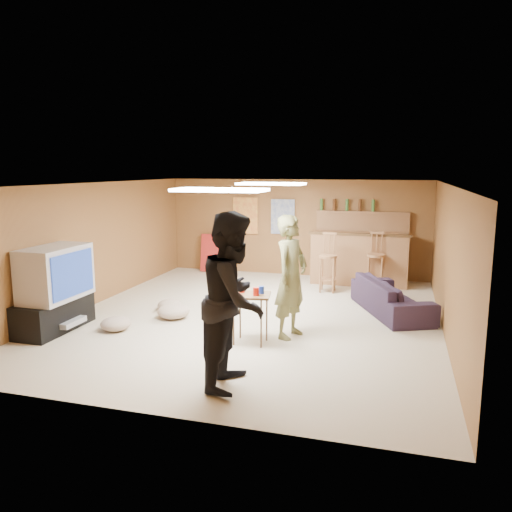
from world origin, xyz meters
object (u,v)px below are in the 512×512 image
(person_black, at_px, (234,300))
(tray_table, at_px, (250,319))
(person_olive, at_px, (291,277))
(bar_counter, at_px, (359,259))
(sofa, at_px, (391,297))
(tv_body, at_px, (55,273))

(person_black, relative_size, tray_table, 2.79)
(person_olive, relative_size, person_black, 0.90)
(bar_counter, relative_size, tray_table, 2.80)
(person_olive, bearing_deg, tray_table, 149.79)
(bar_counter, xyz_separation_m, person_black, (-0.96, -5.52, 0.45))
(sofa, bearing_deg, tray_table, 114.03)
(tv_body, relative_size, person_olive, 0.61)
(tv_body, relative_size, tray_table, 1.54)
(person_black, bearing_deg, tray_table, 6.78)
(tray_table, bearing_deg, bar_counter, 74.23)
(tv_body, xyz_separation_m, tray_table, (2.97, 0.29, -0.54))
(bar_counter, height_order, person_olive, person_olive)
(person_olive, xyz_separation_m, person_black, (-0.27, -1.80, 0.10))
(person_olive, height_order, sofa, person_olive)
(tray_table, bearing_deg, tv_body, -174.50)
(tv_body, height_order, person_olive, person_olive)
(tv_body, height_order, bar_counter, tv_body)
(person_olive, height_order, tray_table, person_olive)
(person_olive, bearing_deg, tv_body, 119.43)
(tray_table, bearing_deg, person_olive, 42.21)
(person_olive, relative_size, tray_table, 2.52)
(sofa, xyz_separation_m, tray_table, (-1.89, -2.10, 0.07))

